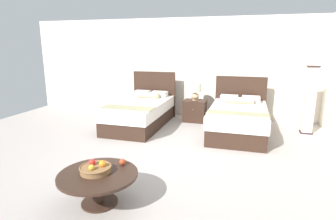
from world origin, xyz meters
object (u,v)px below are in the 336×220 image
coffee_table (98,180)px  loose_apple (122,162)px  nightstand (195,111)px  bed_near_window (141,112)px  table_lamp (195,90)px  floor_lamp_corner (310,100)px  fruit_bowl (96,168)px  bed_near_corner (238,119)px

coffee_table → loose_apple: loose_apple is taller
nightstand → coffee_table: (-0.43, -4.09, 0.05)m
bed_near_window → table_lamp: bearing=32.8°
coffee_table → floor_lamp_corner: bearing=51.6°
bed_near_window → fruit_bowl: bed_near_window is taller
fruit_bowl → loose_apple: (0.22, 0.28, -0.01)m
coffee_table → fruit_bowl: fruit_bowl is taller
bed_near_corner → floor_lamp_corner: size_ratio=1.39×
nightstand → table_lamp: 0.54m
coffee_table → fruit_bowl: size_ratio=2.49×
fruit_bowl → loose_apple: 0.36m
table_lamp → loose_apple: table_lamp is taller
bed_near_corner → table_lamp: 1.43m
loose_apple → floor_lamp_corner: size_ratio=0.06×
loose_apple → fruit_bowl: bearing=-128.6°
nightstand → floor_lamp_corner: 2.64m
bed_near_corner → coffee_table: size_ratio=2.15×
bed_near_window → floor_lamp_corner: floor_lamp_corner is taller
nightstand → table_lamp: bearing=90.0°
nightstand → fruit_bowl: nightstand is taller
bed_near_corner → fruit_bowl: 3.67m
fruit_bowl → floor_lamp_corner: (3.06, 3.78, 0.29)m
bed_near_corner → fruit_bowl: bearing=-115.4°
table_lamp → coffee_table: table_lamp is taller
bed_near_window → bed_near_corner: 2.30m
bed_near_corner → nightstand: size_ratio=3.68×
table_lamp → floor_lamp_corner: bearing=-6.7°
bed_near_corner → nightstand: (-1.11, 0.75, -0.06)m
bed_near_window → nightstand: bearing=32.1°
coffee_table → nightstand: bearing=84.0°
loose_apple → coffee_table: bearing=-121.2°
floor_lamp_corner → table_lamp: bearing=173.3°
bed_near_window → nightstand: size_ratio=3.93×
bed_near_corner → coffee_table: 3.68m
bed_near_corner → loose_apple: bed_near_corner is taller
bed_near_window → loose_apple: bed_near_window is taller
fruit_bowl → bed_near_window: bearing=102.2°
table_lamp → fruit_bowl: (-0.47, -4.09, -0.36)m
bed_near_corner → loose_apple: size_ratio=24.75×
coffee_table → floor_lamp_corner: size_ratio=0.65×
nightstand → coffee_table: nightstand is taller
floor_lamp_corner → fruit_bowl: bearing=-128.9°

